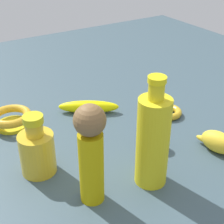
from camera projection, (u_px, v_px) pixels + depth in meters
name	position (u px, v px, depth m)	size (l,w,h in m)	color
ground	(112.00, 137.00, 0.96)	(2.00, 2.00, 0.00)	#384C56
banana	(89.00, 107.00, 1.07)	(0.19, 0.04, 0.04)	#F3E908
bottle_short	(37.00, 150.00, 0.80)	(0.08, 0.08, 0.15)	gold
person_figure_adult	(91.00, 151.00, 0.69)	(0.06, 0.06, 0.23)	#BDA30A
bangle	(168.00, 112.00, 1.06)	(0.09, 0.09, 0.02)	gold
cat_figurine	(222.00, 141.00, 0.88)	(0.07, 0.13, 0.08)	yellow
bottle_tall	(153.00, 140.00, 0.75)	(0.07, 0.07, 0.26)	yellow
nail_polish_jar	(156.00, 140.00, 0.91)	(0.04, 0.04, 0.05)	brown
bowl	(11.00, 118.00, 0.99)	(0.12, 0.12, 0.05)	yellow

